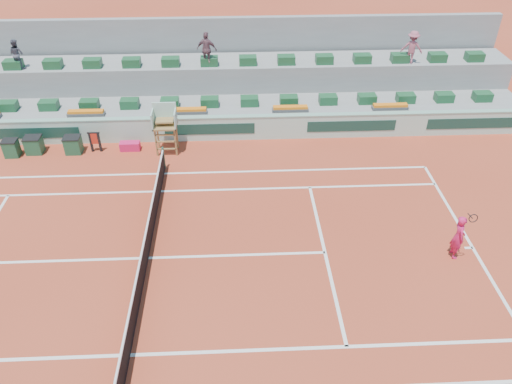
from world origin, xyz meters
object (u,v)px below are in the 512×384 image
player_bag (130,146)px  drink_cooler_a (73,145)px  umpire_chair (165,122)px  tennis_player (458,237)px

player_bag → drink_cooler_a: bearing=-177.5°
drink_cooler_a → umpire_chair: bearing=-0.5°
drink_cooler_a → tennis_player: size_ratio=0.37×
umpire_chair → tennis_player: (11.01, -7.84, -0.66)m
player_bag → umpire_chair: bearing=-4.7°
player_bag → tennis_player: size_ratio=0.42×
player_bag → umpire_chair: umpire_chair is taller
player_bag → umpire_chair: size_ratio=0.39×
player_bag → tennis_player: bearing=-31.9°
umpire_chair → tennis_player: 13.53m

